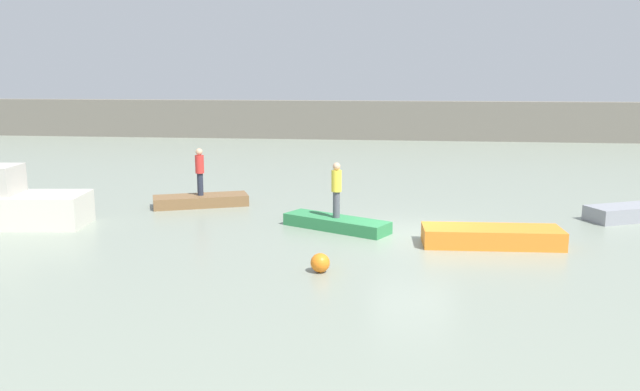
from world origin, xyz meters
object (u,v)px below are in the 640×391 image
at_px(mooring_buoy, 320,263).
at_px(rowboat_grey, 628,213).
at_px(person_red_shirt, 200,169).
at_px(person_yellow_shirt, 336,187).
at_px(rowboat_brown, 201,201).
at_px(rowboat_green, 336,223).
at_px(rowboat_orange, 492,237).

bearing_deg(mooring_buoy, rowboat_grey, 36.24).
bearing_deg(person_red_shirt, person_yellow_shirt, -29.17).
height_order(rowboat_brown, rowboat_green, rowboat_brown).
bearing_deg(rowboat_grey, person_yellow_shirt, 169.64).
relative_size(rowboat_green, rowboat_orange, 0.90).
bearing_deg(rowboat_brown, person_red_shirt, 131.09).
relative_size(rowboat_orange, rowboat_grey, 1.40).
xyz_separation_m(rowboat_brown, mooring_buoy, (5.41, -7.49, 0.04)).
bearing_deg(rowboat_green, rowboat_grey, 42.22).
height_order(rowboat_brown, person_yellow_shirt, person_yellow_shirt).
bearing_deg(rowboat_green, mooring_buoy, -61.81).
relative_size(rowboat_brown, mooring_buoy, 7.11).
distance_m(person_yellow_shirt, person_red_shirt, 6.15).
xyz_separation_m(rowboat_brown, rowboat_orange, (9.97, -4.39, 0.06)).
xyz_separation_m(rowboat_green, person_red_shirt, (-5.37, 3.00, 1.19)).
height_order(rowboat_grey, person_yellow_shirt, person_yellow_shirt).
height_order(rowboat_brown, rowboat_orange, rowboat_orange).
bearing_deg(mooring_buoy, rowboat_orange, 34.19).
distance_m(person_red_shirt, mooring_buoy, 9.31).
bearing_deg(rowboat_brown, rowboat_green, -51.51).
height_order(rowboat_brown, person_red_shirt, person_red_shirt).
bearing_deg(rowboat_brown, person_yellow_shirt, -51.51).
xyz_separation_m(rowboat_green, mooring_buoy, (0.05, -4.49, 0.05)).
relative_size(person_red_shirt, mooring_buoy, 3.62).
height_order(rowboat_orange, person_yellow_shirt, person_yellow_shirt).
distance_m(rowboat_brown, rowboat_grey, 14.97).
bearing_deg(rowboat_green, person_yellow_shirt, 0.00).
distance_m(rowboat_orange, person_yellow_shirt, 4.94).
height_order(rowboat_orange, rowboat_grey, rowboat_orange).
height_order(person_yellow_shirt, person_red_shirt, person_red_shirt).
bearing_deg(person_red_shirt, rowboat_green, -29.17).
relative_size(rowboat_green, mooring_buoy, 7.24).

